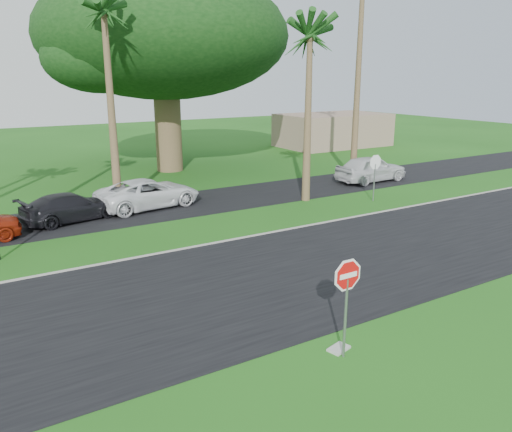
{
  "coord_description": "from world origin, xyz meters",
  "views": [
    {
      "loc": [
        -6.75,
        -10.99,
        6.51
      ],
      "look_at": [
        1.81,
        3.24,
        1.8
      ],
      "focal_mm": 35.0,
      "sensor_mm": 36.0,
      "label": 1
    }
  ],
  "objects_px": {
    "car_minivan": "(149,194)",
    "car_pickup": "(371,169)",
    "stop_sign_near": "(347,288)",
    "stop_sign_far": "(375,168)",
    "car_dark": "(71,207)"
  },
  "relations": [
    {
      "from": "car_minivan",
      "to": "car_pickup",
      "type": "height_order",
      "value": "car_pickup"
    },
    {
      "from": "stop_sign_near",
      "to": "car_dark",
      "type": "bearing_deg",
      "value": 101.63
    },
    {
      "from": "stop_sign_far",
      "to": "car_dark",
      "type": "bearing_deg",
      "value": -16.47
    },
    {
      "from": "stop_sign_near",
      "to": "stop_sign_far",
      "type": "height_order",
      "value": "same"
    },
    {
      "from": "stop_sign_far",
      "to": "car_pickup",
      "type": "relative_size",
      "value": 0.54
    },
    {
      "from": "stop_sign_far",
      "to": "car_pickup",
      "type": "height_order",
      "value": "stop_sign_far"
    },
    {
      "from": "car_dark",
      "to": "car_minivan",
      "type": "bearing_deg",
      "value": -96.04
    },
    {
      "from": "car_minivan",
      "to": "car_pickup",
      "type": "distance_m",
      "value": 14.19
    },
    {
      "from": "stop_sign_far",
      "to": "car_minivan",
      "type": "bearing_deg",
      "value": -24.24
    },
    {
      "from": "stop_sign_near",
      "to": "car_pickup",
      "type": "height_order",
      "value": "stop_sign_near"
    },
    {
      "from": "stop_sign_near",
      "to": "car_dark",
      "type": "distance_m",
      "value": 15.69
    },
    {
      "from": "stop_sign_far",
      "to": "car_minivan",
      "type": "relative_size",
      "value": 0.5
    },
    {
      "from": "car_dark",
      "to": "car_pickup",
      "type": "relative_size",
      "value": 0.93
    },
    {
      "from": "stop_sign_near",
      "to": "stop_sign_far",
      "type": "distance_m",
      "value": 15.91
    },
    {
      "from": "stop_sign_near",
      "to": "car_minivan",
      "type": "distance_m",
      "value": 15.89
    }
  ]
}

